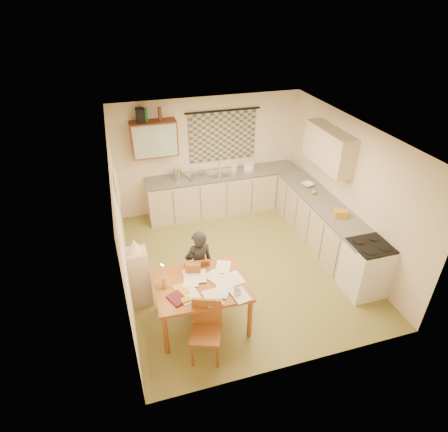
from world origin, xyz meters
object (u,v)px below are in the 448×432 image
object	(u,v)px
dining_table	(202,303)
counter_right	(322,224)
stove	(366,268)
person	(199,265)
counter_back	(223,193)
chair_far	(198,283)
shelf_stand	(139,277)

from	to	relation	value
dining_table	counter_right	bearing A→B (deg)	28.32
stove	person	xyz separation A→B (m)	(-2.61, 0.67, 0.16)
counter_back	dining_table	size ratio (longest dim) A/B	2.44
stove	counter_right	bearing A→B (deg)	90.00
dining_table	chair_far	distance (m)	0.57
chair_far	stove	bearing A→B (deg)	174.31
person	shelf_stand	size ratio (longest dim) A/B	1.26
dining_table	stove	bearing A→B (deg)	0.40
dining_table	person	distance (m)	0.63
dining_table	shelf_stand	world-z (taller)	shelf_stand
shelf_stand	counter_back	bearing A→B (deg)	49.18
counter_back	counter_right	bearing A→B (deg)	-50.29
counter_back	chair_far	world-z (taller)	counter_back
stove	chair_far	world-z (taller)	stove
counter_back	stove	xyz separation A→B (m)	(1.48, -3.19, 0.02)
dining_table	chair_far	bearing A→B (deg)	87.13
counter_right	person	distance (m)	2.72
stove	chair_far	size ratio (longest dim) A/B	1.11
counter_back	dining_table	xyz separation A→B (m)	(-1.23, -3.09, -0.07)
counter_right	chair_far	size ratio (longest dim) A/B	3.48
dining_table	person	bearing A→B (deg)	83.00
chair_far	person	distance (m)	0.37
counter_back	counter_right	xyz separation A→B (m)	(1.48, -1.78, -0.00)
stove	person	bearing A→B (deg)	165.59
stove	shelf_stand	distance (m)	3.63
counter_back	person	size ratio (longest dim) A/B	2.63
chair_far	person	size ratio (longest dim) A/B	0.67
counter_back	shelf_stand	distance (m)	3.16
counter_back	chair_far	xyz separation A→B (m)	(-1.18, -2.54, -0.19)
counter_right	shelf_stand	bearing A→B (deg)	-170.21
counter_back	person	xyz separation A→B (m)	(-1.13, -2.52, 0.18)
counter_back	chair_far	size ratio (longest dim) A/B	3.90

